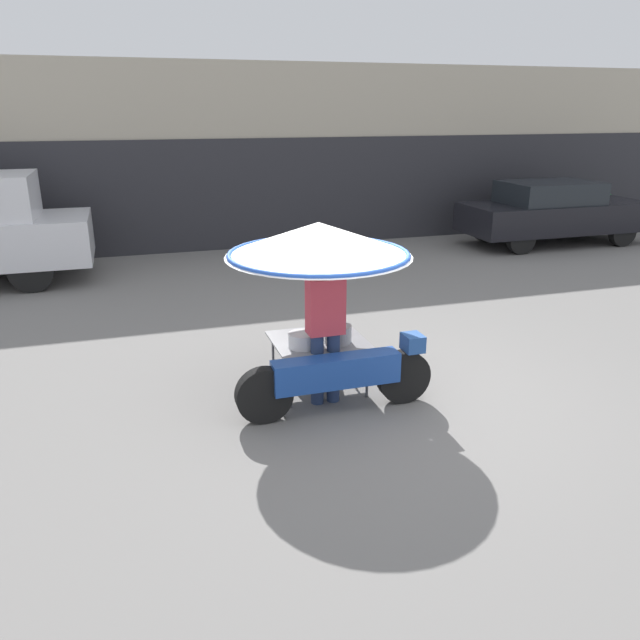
{
  "coord_description": "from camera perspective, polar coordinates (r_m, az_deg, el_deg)",
  "views": [
    {
      "loc": [
        -2.42,
        -5.85,
        3.03
      ],
      "look_at": [
        -0.48,
        0.29,
        0.83
      ],
      "focal_mm": 35.0,
      "sensor_mm": 36.0,
      "label": 1
    }
  ],
  "objects": [
    {
      "name": "vendor_person",
      "position": [
        6.49,
        0.49,
        -0.34
      ],
      "size": [
        0.38,
        0.22,
        1.6
      ],
      "color": "navy",
      "rests_on": "ground"
    },
    {
      "name": "ground_plane",
      "position": [
        7.02,
        4.53,
        -6.8
      ],
      "size": [
        36.0,
        36.0,
        0.0
      ],
      "primitive_type": "plane",
      "color": "slate"
    },
    {
      "name": "parked_car",
      "position": [
        15.56,
        20.56,
        9.25
      ],
      "size": [
        4.36,
        1.65,
        1.44
      ],
      "color": "black",
      "rests_on": "ground"
    },
    {
      "name": "shopfront_building",
      "position": [
        15.08,
        -8.49,
        14.65
      ],
      "size": [
        28.0,
        2.06,
        3.97
      ],
      "color": "#B2A893",
      "rests_on": "ground"
    },
    {
      "name": "vendor_motorcycle_cart",
      "position": [
        6.61,
        0.07,
        5.42
      ],
      "size": [
        2.11,
        2.0,
        1.9
      ],
      "color": "black",
      "rests_on": "ground"
    },
    {
      "name": "potted_plant",
      "position": [
        17.89,
        24.31,
        9.34
      ],
      "size": [
        0.75,
        0.75,
        0.98
      ],
      "color": "#2D2D33",
      "rests_on": "ground"
    }
  ]
}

